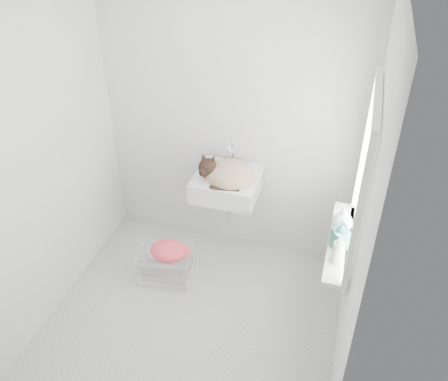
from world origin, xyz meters
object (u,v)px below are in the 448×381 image
(wire_rack, at_px, (165,263))
(bottle_b, at_px, (338,247))
(bottle_c, at_px, (341,230))
(bottle_a, at_px, (336,262))
(sink, at_px, (226,177))
(cat, at_px, (227,174))

(wire_rack, height_order, bottle_b, bottle_b)
(bottle_c, bearing_deg, bottle_a, -90.00)
(bottle_b, bearing_deg, sink, 146.74)
(cat, height_order, bottle_a, cat)
(cat, bearing_deg, sink, 130.32)
(sink, height_order, bottle_a, sink)
(cat, xyz_separation_m, bottle_c, (0.95, -0.42, -0.04))
(sink, bearing_deg, bottle_a, -38.88)
(sink, relative_size, bottle_a, 2.87)
(cat, bearing_deg, bottle_b, -27.52)
(bottle_b, bearing_deg, cat, 147.15)
(cat, xyz_separation_m, bottle_a, (0.95, -0.75, -0.04))
(bottle_a, relative_size, bottle_c, 0.98)
(sink, height_order, cat, cat)
(bottle_a, bearing_deg, sink, 141.12)
(sink, relative_size, cat, 1.13)
(sink, xyz_separation_m, bottle_c, (0.96, -0.43, 0.00))
(wire_rack, height_order, bottle_a, bottle_a)
(wire_rack, xyz_separation_m, bottle_a, (1.38, -0.36, 0.70))
(bottle_c, bearing_deg, bottle_b, -90.00)
(wire_rack, distance_m, bottle_c, 1.55)
(sink, relative_size, wire_rack, 1.22)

